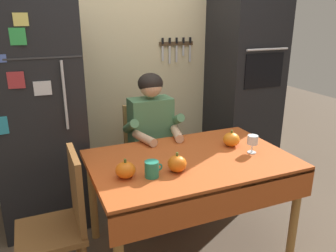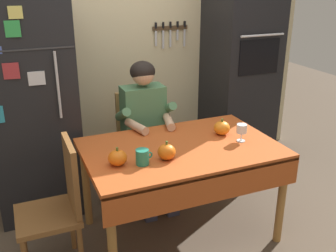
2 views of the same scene
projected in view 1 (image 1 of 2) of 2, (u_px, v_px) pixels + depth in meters
The scene contains 12 objects.
back_wall_assembly at pixel (140, 57), 3.30m from camera, with size 3.70×0.13×2.60m.
refrigerator at pixel (38, 118), 2.71m from camera, with size 0.68×0.71×1.80m.
wall_oven at pixel (244, 81), 3.44m from camera, with size 0.60×0.64×2.10m.
dining_table at pixel (192, 170), 2.37m from camera, with size 1.40×0.90×0.74m.
chair_behind_person at pixel (147, 150), 3.09m from camera, with size 0.40×0.40×0.93m.
seated_person at pixel (154, 134), 2.85m from camera, with size 0.47×0.55×1.25m.
chair_left_side at pixel (62, 218), 2.06m from camera, with size 0.40×0.40×0.93m.
coffee_mug at pixel (152, 169), 2.07m from camera, with size 0.12×0.09×0.10m.
wine_glass at pixel (253, 141), 2.42m from camera, with size 0.08×0.08×0.13m.
pumpkin_large at pixel (177, 164), 2.14m from camera, with size 0.12×0.12×0.13m.
pumpkin_medium at pixel (126, 170), 2.06m from camera, with size 0.13×0.13×0.12m.
pumpkin_small at pixel (231, 139), 2.56m from camera, with size 0.13×0.13×0.13m.
Camera 1 is at (-0.99, -1.84, 1.70)m, focal length 35.90 mm.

